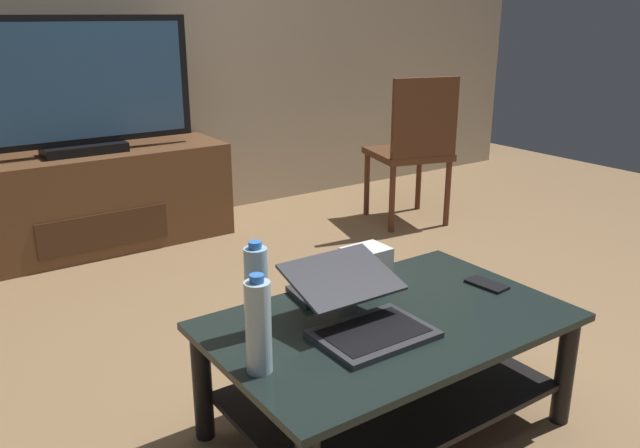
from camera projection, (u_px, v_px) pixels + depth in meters
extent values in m
plane|color=olive|center=(364.00, 373.00, 2.39)|extent=(7.68, 7.68, 0.00)
cube|color=black|center=(389.00, 322.00, 1.96)|extent=(1.09, 0.68, 0.02)
cube|color=black|center=(387.00, 391.00, 2.04)|extent=(0.96, 0.60, 0.02)
cylinder|color=black|center=(565.00, 371.00, 2.06)|extent=(0.06, 0.06, 0.37)
cylinder|color=black|center=(202.00, 385.00, 1.98)|extent=(0.06, 0.06, 0.37)
cylinder|color=black|center=(435.00, 306.00, 2.52)|extent=(0.06, 0.06, 0.37)
cube|color=brown|center=(89.00, 201.00, 3.60)|extent=(1.54, 0.48, 0.55)
cube|color=#432A18|center=(105.00, 231.00, 3.44)|extent=(0.70, 0.01, 0.19)
cube|color=black|center=(84.00, 149.00, 3.49)|extent=(0.43, 0.20, 0.05)
cube|color=black|center=(76.00, 81.00, 3.38)|extent=(1.24, 0.04, 0.67)
cube|color=#2D517A|center=(78.00, 82.00, 3.36)|extent=(1.15, 0.01, 0.60)
cube|color=#59331E|center=(408.00, 154.00, 4.04)|extent=(0.54, 0.54, 0.04)
cube|color=#59331E|center=(425.00, 120.00, 3.78)|extent=(0.41, 0.14, 0.49)
cylinder|color=#59331E|center=(419.00, 179.00, 4.34)|extent=(0.04, 0.04, 0.41)
cylinder|color=#59331E|center=(367.00, 184.00, 4.22)|extent=(0.04, 0.04, 0.41)
cylinder|color=#59331E|center=(447.00, 194.00, 4.00)|extent=(0.04, 0.04, 0.41)
cylinder|color=#59331E|center=(392.00, 199.00, 3.88)|extent=(0.04, 0.04, 0.41)
cube|color=#333338|center=(373.00, 334.00, 1.84)|extent=(0.33, 0.24, 0.02)
cube|color=black|center=(374.00, 331.00, 1.84)|extent=(0.29, 0.19, 0.00)
cube|color=#333338|center=(342.00, 277.00, 1.93)|extent=(0.33, 0.23, 0.08)
cube|color=teal|center=(343.00, 278.00, 1.92)|extent=(0.30, 0.20, 0.07)
cube|color=white|center=(366.00, 268.00, 2.15)|extent=(0.15, 0.11, 0.14)
cube|color=#19D84C|center=(377.00, 287.00, 2.12)|extent=(0.09, 0.00, 0.01)
cylinder|color=#99C6E5|center=(257.00, 292.00, 1.83)|extent=(0.07, 0.07, 0.26)
cylinder|color=blue|center=(255.00, 245.00, 1.78)|extent=(0.04, 0.04, 0.02)
cylinder|color=silver|center=(258.00, 327.00, 1.63)|extent=(0.07, 0.07, 0.25)
cylinder|color=blue|center=(257.00, 278.00, 1.59)|extent=(0.04, 0.04, 0.02)
cube|color=black|center=(487.00, 284.00, 2.19)|extent=(0.08, 0.15, 0.01)
cube|color=#2D2D30|center=(302.00, 296.00, 2.08)|extent=(0.07, 0.16, 0.02)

